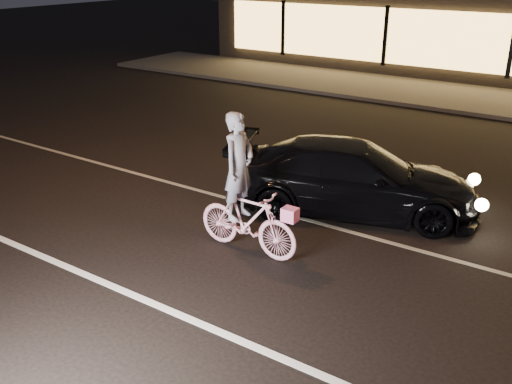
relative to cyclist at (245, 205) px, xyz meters
The scene contains 6 objects.
ground 1.31m from the cyclist, 26.13° to the right, with size 90.00×90.00×0.00m, color black.
lane_stripe_near 2.30m from the cyclist, 64.68° to the right, with size 60.00×0.12×0.01m, color silver.
lane_stripe_far 1.97m from the cyclist, 59.13° to the left, with size 60.00×0.10×0.01m, color gray.
sidewalk 12.60m from the cyclist, 85.79° to the left, with size 30.00×4.00×0.12m, color #383533.
cyclist is the anchor object (origin of this frame).
sedan 2.49m from the cyclist, 72.51° to the left, with size 4.86×3.25×1.31m.
Camera 1 is at (3.74, -6.18, 4.38)m, focal length 40.00 mm.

